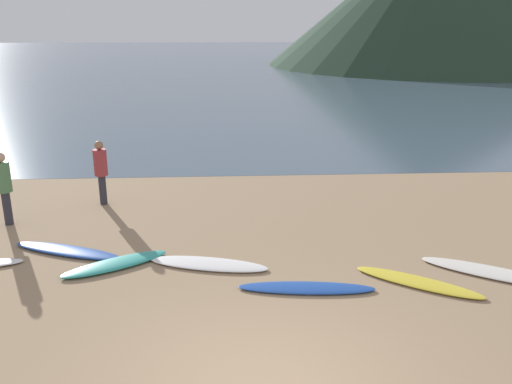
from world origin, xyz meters
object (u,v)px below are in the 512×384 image
(surfboard_2, at_px, (68,251))
(person_0, at_px, (101,167))
(surfboard_4, at_px, (209,264))
(surfboard_5, at_px, (306,288))
(surfboard_7, at_px, (495,273))
(person_1, at_px, (4,183))
(surfboard_3, at_px, (115,264))
(surfboard_6, at_px, (418,282))

(surfboard_2, height_order, person_0, person_0)
(surfboard_4, bearing_deg, surfboard_5, -17.01)
(surfboard_4, distance_m, surfboard_7, 5.37)
(surfboard_5, xyz_separation_m, person_1, (-6.41, 3.54, 0.97))
(surfboard_2, relative_size, person_0, 1.51)
(surfboard_7, xyz_separation_m, person_1, (-9.99, 3.15, 0.97))
(surfboard_2, bearing_deg, surfboard_3, -10.59)
(surfboard_6, height_order, person_0, person_0)
(surfboard_3, relative_size, person_0, 1.26)
(surfboard_2, bearing_deg, person_0, 110.09)
(surfboard_5, distance_m, person_0, 6.72)
(surfboard_2, bearing_deg, surfboard_6, 7.25)
(surfboard_2, xyz_separation_m, surfboard_4, (2.88, -0.77, -0.01))
(person_0, distance_m, person_1, 2.31)
(surfboard_2, height_order, surfboard_4, surfboard_2)
(surfboard_3, height_order, surfboard_4, surfboard_3)
(person_0, bearing_deg, surfboard_5, -102.94)
(surfboard_7, relative_size, person_1, 1.57)
(surfboard_4, bearing_deg, person_1, 166.52)
(person_1, bearing_deg, surfboard_7, 137.66)
(surfboard_5, bearing_deg, person_1, 156.30)
(surfboard_2, bearing_deg, person_1, 158.14)
(person_0, bearing_deg, surfboard_3, -130.85)
(surfboard_5, height_order, surfboard_7, surfboard_5)
(surfboard_5, relative_size, person_0, 1.46)
(surfboard_2, bearing_deg, surfboard_7, 11.83)
(surfboard_6, distance_m, person_1, 9.16)
(surfboard_2, distance_m, surfboard_7, 8.33)
(surfboard_2, relative_size, person_1, 1.47)
(surfboard_6, distance_m, surfboard_7, 1.58)
(surfboard_5, bearing_deg, surfboard_2, 163.57)
(surfboard_3, bearing_deg, surfboard_7, -36.57)
(surfboard_3, bearing_deg, person_0, 74.43)
(surfboard_6, xyz_separation_m, surfboard_7, (1.55, 0.29, -0.00))
(surfboard_5, relative_size, surfboard_7, 0.90)
(surfboard_5, distance_m, surfboard_6, 2.04)
(surfboard_5, xyz_separation_m, person_0, (-4.53, 4.88, 0.94))
(surfboard_3, relative_size, surfboard_5, 0.87)
(surfboard_4, relative_size, surfboard_6, 1.02)
(surfboard_2, bearing_deg, surfboard_5, 0.15)
(surfboard_3, bearing_deg, surfboard_4, -32.99)
(person_0, bearing_deg, person_1, 159.61)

